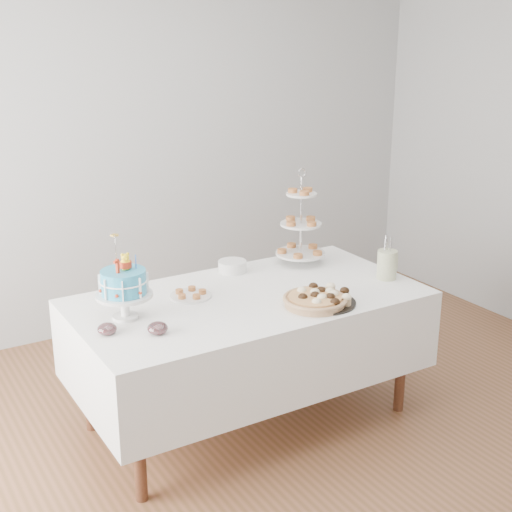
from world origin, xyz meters
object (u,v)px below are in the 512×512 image
table (248,334)px  plate_stack (232,266)px  pastry_plate (190,294)px  jam_bowl_b (158,328)px  pie (315,300)px  jam_bowl_a (107,329)px  utensil_pitcher (387,263)px  cupcake_tray (324,297)px  tiered_stand (301,225)px  birthday_cake (124,296)px

table → plate_stack: size_ratio=11.16×
table → pastry_plate: pastry_plate is taller
plate_stack → jam_bowl_b: plate_stack is taller
pie → pastry_plate: bearing=138.1°
jam_bowl_a → jam_bowl_b: size_ratio=0.94×
table → utensil_pitcher: (0.84, -0.17, 0.32)m
cupcake_tray → table: bearing=133.8°
plate_stack → jam_bowl_a: bearing=-153.4°
plate_stack → pastry_plate: bearing=-148.5°
pastry_plate → jam_bowl_b: (-0.35, -0.36, 0.01)m
tiered_stand → plate_stack: bearing=169.3°
pie → jam_bowl_a: 1.09m
cupcake_tray → jam_bowl_b: bearing=173.9°
table → tiered_stand: bearing=29.4°
plate_stack → utensil_pitcher: bearing=-38.7°
plate_stack → jam_bowl_b: size_ratio=1.70×
birthday_cake → jam_bowl_b: (0.06, -0.26, -0.09)m
jam_bowl_a → birthday_cake: bearing=43.1°
plate_stack → jam_bowl_a: 1.08m
tiered_stand → pie: bearing=-118.1°
jam_bowl_a → jam_bowl_b: (0.21, -0.12, 0.00)m
table → cupcake_tray: (0.29, -0.30, 0.27)m
tiered_stand → plate_stack: (-0.44, 0.08, -0.22)m
jam_bowl_b → table: bearing=18.0°
table → birthday_cake: 0.78m
pie → utensil_pitcher: 0.63m
utensil_pitcher → pie: bearing=-146.4°
jam_bowl_a → cupcake_tray: bearing=-11.0°
cupcake_tray → tiered_stand: tiered_stand is taller
utensil_pitcher → jam_bowl_b: bearing=-157.3°
cupcake_tray → pie: bearing=-179.0°
utensil_pitcher → birthday_cake: bearing=-166.9°
pie → jam_bowl_b: size_ratio=3.41×
cupcake_tray → jam_bowl_b: (-0.92, 0.10, -0.01)m
jam_bowl_a → jam_bowl_b: bearing=-30.0°
jam_bowl_a → pie: bearing=-11.7°
tiered_stand → jam_bowl_b: bearing=-156.4°
tiered_stand → pastry_plate: tiered_stand is taller
plate_stack → pastry_plate: size_ratio=0.75×
cupcake_tray → pastry_plate: cupcake_tray is taller
table → cupcake_tray: cupcake_tray is taller
table → utensil_pitcher: 0.92m
table → jam_bowl_a: 0.88m
pie → plate_stack: plate_stack is taller
table → tiered_stand: 0.80m
plate_stack → birthday_cake: bearing=-157.1°
cupcake_tray → birthday_cake: bearing=160.0°
cupcake_tray → jam_bowl_b: size_ratio=3.43×
tiered_stand → pastry_plate: (-0.84, -0.16, -0.24)m
pie → tiered_stand: tiered_stand is taller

